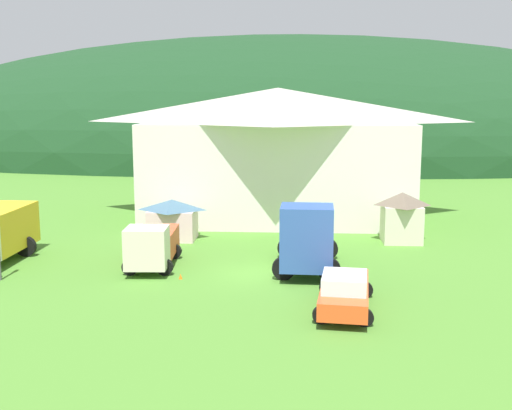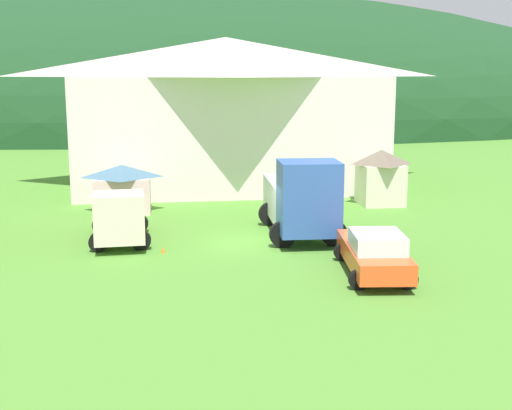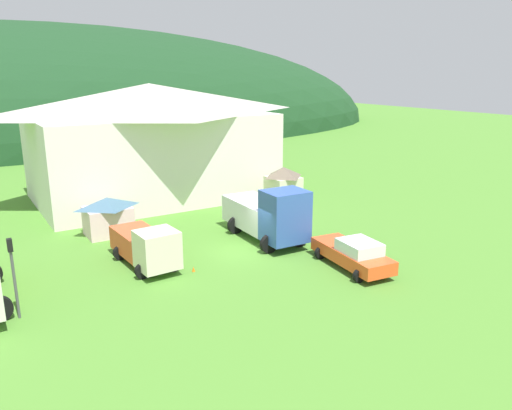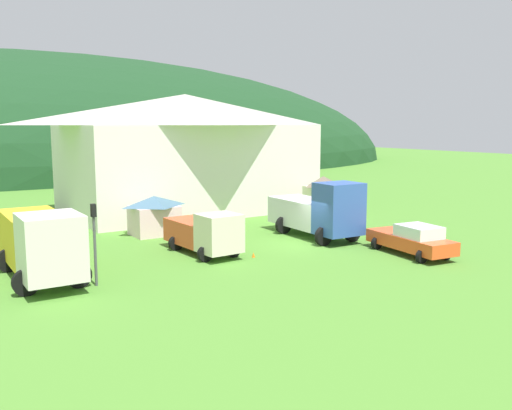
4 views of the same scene
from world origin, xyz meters
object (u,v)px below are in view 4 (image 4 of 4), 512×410
at_px(depot_building, 186,151).
at_px(box_truck_blue, 319,211).
at_px(play_shed_pink, 154,215).
at_px(traffic_cone_near_pickup, 253,257).
at_px(service_pickup_orange, 412,240).
at_px(play_shed_cream, 323,195).
at_px(traffic_light_west, 94,235).
at_px(light_truck_cream, 205,232).
at_px(heavy_rig_striped, 41,241).

relative_size(depot_building, box_truck_blue, 2.84).
height_order(play_shed_pink, traffic_cone_near_pickup, play_shed_pink).
bearing_deg(service_pickup_orange, play_shed_cream, 167.51).
xyz_separation_m(play_shed_cream, box_truck_blue, (-5.74, -6.63, 0.15)).
height_order(box_truck_blue, traffic_cone_near_pickup, box_truck_blue).
bearing_deg(play_shed_cream, play_shed_pink, -179.17).
bearing_deg(traffic_light_west, play_shed_cream, 24.73).
xyz_separation_m(service_pickup_orange, traffic_light_west, (-15.92, 3.38, 1.40)).
relative_size(light_truck_cream, box_truck_blue, 0.78).
distance_m(play_shed_cream, box_truck_blue, 8.77).
distance_m(traffic_light_west, traffic_cone_near_pickup, 8.80).
bearing_deg(box_truck_blue, light_truck_cream, -87.76).
height_order(box_truck_blue, service_pickup_orange, box_truck_blue).
height_order(light_truck_cream, traffic_cone_near_pickup, light_truck_cream).
height_order(depot_building, play_shed_cream, depot_building).
bearing_deg(traffic_light_west, box_truck_blue, 10.55).
bearing_deg(play_shed_cream, traffic_cone_near_pickup, -143.74).
bearing_deg(play_shed_cream, traffic_light_west, -155.27).
height_order(light_truck_cream, box_truck_blue, box_truck_blue).
height_order(depot_building, box_truck_blue, depot_building).
height_order(heavy_rig_striped, box_truck_blue, box_truck_blue).
bearing_deg(traffic_cone_near_pickup, heavy_rig_striped, 171.67).
bearing_deg(light_truck_cream, play_shed_pink, 178.92).
height_order(light_truck_cream, traffic_light_west, traffic_light_west).
bearing_deg(play_shed_pink, light_truck_cream, -88.05).
bearing_deg(light_truck_cream, play_shed_cream, 113.19).
xyz_separation_m(depot_building, light_truck_cream, (-5.92, -14.59, -3.56)).
relative_size(depot_building, play_shed_pink, 6.46).
relative_size(light_truck_cream, service_pickup_orange, 1.01).
bearing_deg(play_shed_pink, box_truck_blue, -38.64).
bearing_deg(heavy_rig_striped, light_truck_cream, 93.42).
bearing_deg(depot_building, box_truck_blue, -82.56).
xyz_separation_m(play_shed_pink, heavy_rig_striped, (-8.23, -6.93, 0.50)).
height_order(depot_building, play_shed_pink, depot_building).
bearing_deg(depot_building, heavy_rig_striped, -133.69).
distance_m(service_pickup_orange, traffic_cone_near_pickup, 8.52).
bearing_deg(traffic_cone_near_pickup, traffic_light_west, -175.29).
relative_size(play_shed_cream, heavy_rig_striped, 0.41).
bearing_deg(depot_building, traffic_light_west, -126.19).
bearing_deg(traffic_cone_near_pickup, light_truck_cream, 132.50).
distance_m(play_shed_cream, traffic_cone_near_pickup, 14.67).
xyz_separation_m(box_truck_blue, service_pickup_orange, (1.41, -6.08, -0.86)).
height_order(play_shed_cream, box_truck_blue, box_truck_blue).
height_order(heavy_rig_striped, light_truck_cream, heavy_rig_striped).
bearing_deg(box_truck_blue, traffic_cone_near_pickup, -69.72).
relative_size(play_shed_cream, light_truck_cream, 0.55).
bearing_deg(heavy_rig_striped, depot_building, 136.63).
xyz_separation_m(heavy_rig_striped, traffic_light_west, (1.76, -2.20, 0.46)).
relative_size(box_truck_blue, traffic_light_west, 1.93).
bearing_deg(box_truck_blue, play_shed_cream, 141.00).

